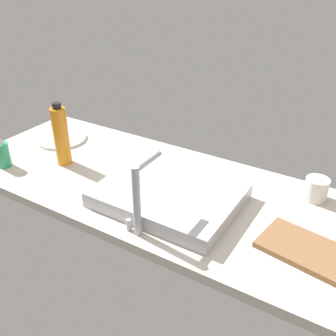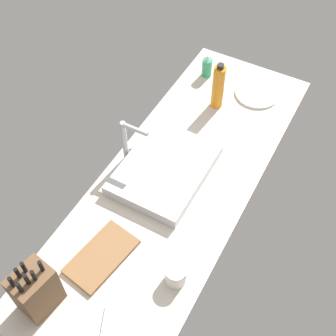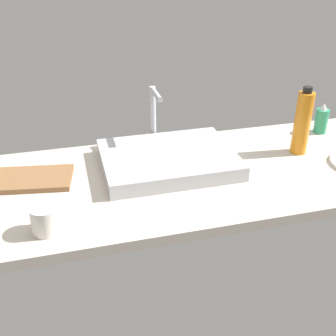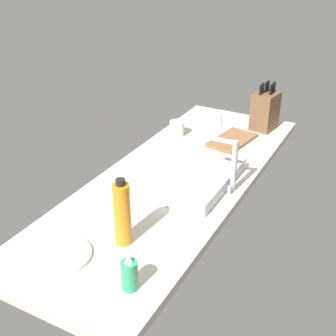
# 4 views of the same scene
# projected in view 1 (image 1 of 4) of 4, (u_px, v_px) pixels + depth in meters

# --- Properties ---
(countertop_slab) EXTENTS (1.81, 0.64, 0.04)m
(countertop_slab) POSITION_uv_depth(u_px,v_px,m) (179.00, 196.00, 1.39)
(countertop_slab) COLOR beige
(countertop_slab) RESTS_ON ground
(sink_basin) EXTENTS (0.47, 0.36, 0.05)m
(sink_basin) POSITION_uv_depth(u_px,v_px,m) (168.00, 195.00, 1.31)
(sink_basin) COLOR #B7BABF
(sink_basin) RESTS_ON countertop_slab
(faucet) EXTENTS (0.06, 0.13, 0.24)m
(faucet) POSITION_uv_depth(u_px,v_px,m) (139.00, 193.00, 1.12)
(faucet) COLOR #B7BABF
(faucet) RESTS_ON countertop_slab
(cutting_board) EXTENTS (0.31, 0.20, 0.02)m
(cutting_board) POSITION_uv_depth(u_px,v_px,m) (310.00, 252.00, 1.09)
(cutting_board) COLOR brown
(cutting_board) RESTS_ON countertop_slab
(soap_bottle) EXTENTS (0.05, 0.05, 0.13)m
(soap_bottle) POSITION_uv_depth(u_px,v_px,m) (3.00, 154.00, 1.52)
(soap_bottle) COLOR #2D9966
(soap_bottle) RESTS_ON countertop_slab
(water_bottle) EXTENTS (0.06, 0.06, 0.26)m
(water_bottle) POSITION_uv_depth(u_px,v_px,m) (61.00, 136.00, 1.51)
(water_bottle) COLOR orange
(water_bottle) RESTS_ON countertop_slab
(dinner_plate) EXTENTS (0.23, 0.23, 0.01)m
(dinner_plate) POSITION_uv_depth(u_px,v_px,m) (62.00, 139.00, 1.76)
(dinner_plate) COLOR silver
(dinner_plate) RESTS_ON countertop_slab
(coffee_mug) EXTENTS (0.08, 0.08, 0.08)m
(coffee_mug) POSITION_uv_depth(u_px,v_px,m) (316.00, 189.00, 1.32)
(coffee_mug) COLOR silver
(coffee_mug) RESTS_ON countertop_slab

